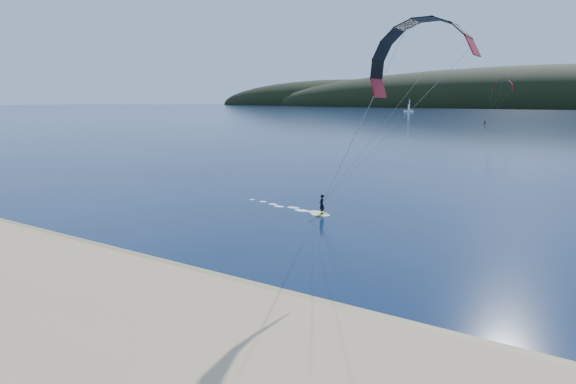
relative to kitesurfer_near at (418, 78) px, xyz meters
The scene contains 5 objects.
ground 24.82m from the kitesurfer_near, 110.76° to the right, with size 1800.00×1800.00×0.00m, color #071634.
wet_sand 21.35m from the kitesurfer_near, 116.09° to the right, with size 220.00×2.50×0.10m.
kitesurfer_near is the anchor object (origin of this frame).
kitesurfer_far 184.78m from the kitesurfer_near, 97.75° to the left, with size 11.15×5.38×17.50m.
sailboat 406.41m from the kitesurfer_near, 109.21° to the left, with size 8.26×5.42×11.96m.
Camera 1 is at (19.73, -17.01, 11.16)m, focal length 30.41 mm.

